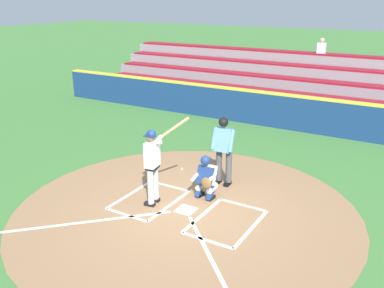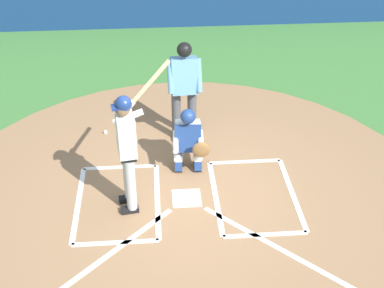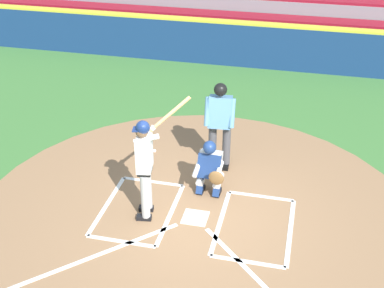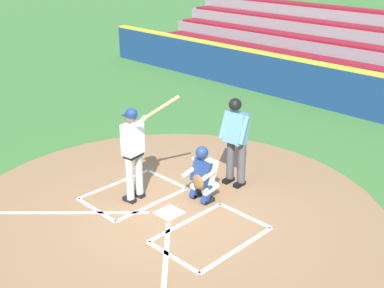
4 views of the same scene
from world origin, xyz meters
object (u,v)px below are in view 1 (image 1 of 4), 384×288
Objects in this scene: plate_umpire at (224,146)px; baseball at (182,169)px; batter at (153,161)px; catcher at (206,176)px.

baseball is at bearing -10.24° from plate_umpire.
batter reaches higher than baseball.
plate_umpire reaches higher than baseball.
plate_umpire is at bearing -116.51° from batter.
batter is at bearing 103.96° from baseball.
batter is 1.14× the size of plate_umpire.
catcher is 1.06m from plate_umpire.
catcher is at bearing 90.51° from plate_umpire.
plate_umpire is 1.80m from baseball.
plate_umpire is (0.01, -0.95, 0.49)m from catcher.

